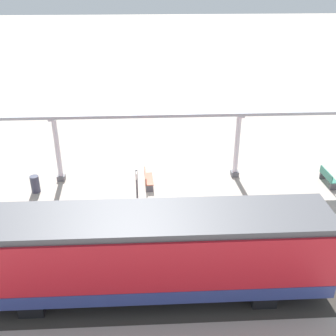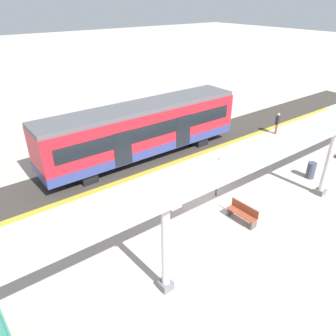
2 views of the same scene
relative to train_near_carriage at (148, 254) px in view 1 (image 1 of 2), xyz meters
The scene contains 11 objects.
ground_plane 5.95m from the train_near_carriage, ahead, with size 176.00×176.00×0.00m, color #B3A79A.
tactile_edge_strip 2.57m from the train_near_carriage, ahead, with size 0.41×38.58×0.01m, color gold.
trackbed 1.83m from the train_near_carriage, 92.16° to the right, with size 3.20×50.58×0.01m, color #38332D.
train_near_carriage is the anchor object (origin of this frame).
canopy_pillar_second 10.62m from the train_near_carriage, 29.11° to the right, with size 1.10×0.44×3.92m.
canopy_pillar_third 10.54m from the train_near_carriage, 28.31° to the left, with size 1.10×0.44×3.92m.
canopy_beam 9.53m from the train_near_carriage, ahead, with size 1.20×31.15×0.16m, color #A8AAB2.
bench_near_end 13.04m from the train_near_carriage, 51.95° to the right, with size 1.52×0.50×0.86m.
bench_far_end 8.42m from the train_near_carriage, ahead, with size 1.52×0.51×0.86m.
trash_bin 10.16m from the train_near_carriage, 37.61° to the left, with size 0.48×0.48×0.96m, color #3D4053.
platform_info_sign 6.10m from the train_near_carriage, ahead, with size 0.56×0.10×2.20m.
Camera 1 is at (-17.46, 0.02, 11.30)m, focal length 43.46 mm.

